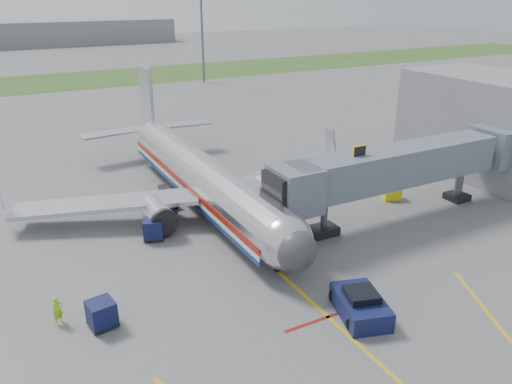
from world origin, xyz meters
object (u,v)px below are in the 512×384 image
pushback_tug (361,305)px  belt_loader (166,208)px  airliner (202,176)px  ramp_worker (58,311)px

pushback_tug → belt_loader: bearing=105.3°
airliner → ramp_worker: bearing=-138.7°
ramp_worker → belt_loader: bearing=19.6°
belt_loader → ramp_worker: 15.98m
pushback_tug → belt_loader: 20.34m
belt_loader → airliner: bearing=5.8°
airliner → pushback_tug: bearing=-84.9°
pushback_tug → ramp_worker: (-15.88, 7.61, 0.18)m
airliner → ramp_worker: size_ratio=20.19×
pushback_tug → airliner: bearing=95.1°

